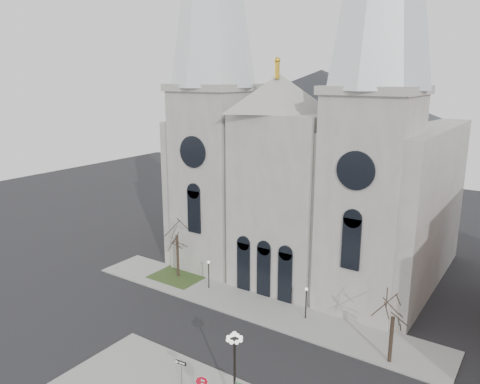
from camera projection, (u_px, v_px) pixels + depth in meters
The scene contains 10 objects.
ground at pixel (182, 356), 39.99m from camera, with size 160.00×160.00×0.00m, color black.
sidewalk_far at pixel (251, 305), 48.80m from camera, with size 40.00×6.00×0.14m, color gray.
grass_patch at pixel (178, 276), 55.61m from camera, with size 6.00×5.00×0.18m, color #32471E.
cathedral at pixel (308, 119), 53.90m from camera, with size 33.00×26.66×54.00m.
tree_left at pixel (177, 233), 54.29m from camera, with size 3.20×3.20×7.50m.
tree_right at pixel (393, 314), 37.95m from camera, with size 3.20×3.20×6.00m.
ped_lamp_left at pixel (209, 270), 51.94m from camera, with size 0.32×0.32×3.26m.
ped_lamp_right at pixel (306, 298), 45.38m from camera, with size 0.32×0.32×3.26m.
globe_lamp at pixel (235, 359), 33.02m from camera, with size 1.45×1.45×5.85m.
one_way_sign at pixel (181, 368), 35.64m from camera, with size 0.96×0.15×2.19m.
Camera 1 is at (24.09, -26.49, 23.22)m, focal length 35.00 mm.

